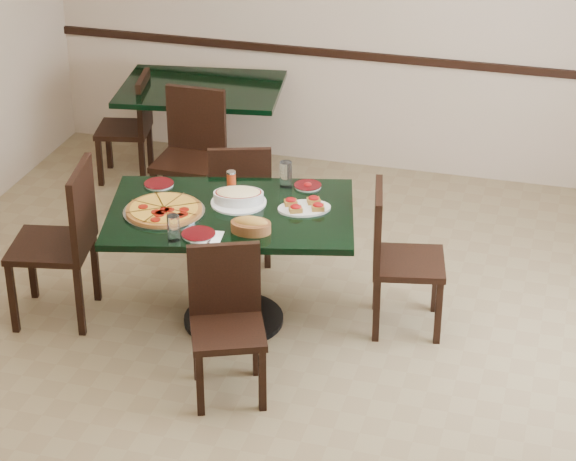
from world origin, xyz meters
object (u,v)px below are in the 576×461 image
(chair_near, at_px, (226,314))
(bread_basket, at_px, (251,225))
(back_table, at_px, (202,115))
(back_chair_left, at_px, (133,122))
(chair_left, at_px, (65,235))
(lasagna_casserole, at_px, (238,196))
(main_table, at_px, (232,238))
(back_chair_near, at_px, (192,147))
(pepperoni_pizza, at_px, (164,210))
(chair_far, at_px, (240,196))
(chair_right, at_px, (395,252))
(bruschetta_platter, at_px, (304,206))

(chair_near, relative_size, bread_basket, 3.49)
(back_table, xyz_separation_m, back_chair_left, (-0.52, -0.12, -0.07))
(chair_left, bearing_deg, lasagna_casserole, 96.17)
(main_table, xyz_separation_m, lasagna_casserole, (0.02, 0.10, 0.23))
(back_table, relative_size, bread_basket, 5.39)
(back_chair_near, relative_size, back_chair_left, 1.12)
(chair_near, height_order, bread_basket, bread_basket)
(pepperoni_pizza, xyz_separation_m, bread_basket, (0.55, -0.09, 0.02))
(chair_near, distance_m, chair_left, 1.23)
(main_table, bearing_deg, chair_far, 90.40)
(pepperoni_pizza, bearing_deg, lasagna_casserole, 31.31)
(chair_right, xyz_separation_m, lasagna_casserole, (-0.92, -0.12, 0.29))
(back_table, height_order, chair_near, chair_near)
(main_table, bearing_deg, back_table, 100.65)
(chair_left, bearing_deg, back_chair_left, -179.49)
(chair_near, xyz_separation_m, chair_right, (0.75, 0.87, 0.04))
(lasagna_casserole, bearing_deg, pepperoni_pizza, -163.61)
(main_table, distance_m, bread_basket, 0.37)
(chair_right, bearing_deg, bruschetta_platter, 88.44)
(back_chair_near, bearing_deg, bread_basket, -58.55)
(bread_basket, bearing_deg, back_table, 111.42)
(chair_far, bearing_deg, back_chair_left, -59.70)
(main_table, relative_size, back_chair_near, 1.71)
(chair_right, bearing_deg, back_chair_near, 45.21)
(lasagna_casserole, relative_size, bread_basket, 1.39)
(lasagna_casserole, bearing_deg, back_chair_near, 106.49)
(chair_far, relative_size, chair_right, 0.95)
(back_chair_near, bearing_deg, chair_left, -98.42)
(chair_far, xyz_separation_m, lasagna_casserole, (0.20, -0.63, 0.32))
(back_table, xyz_separation_m, pepperoni_pizza, (0.50, -2.04, 0.24))
(chair_near, xyz_separation_m, bread_basket, (0.01, 0.43, 0.33))
(chair_left, bearing_deg, bruschetta_platter, 92.51)
(lasagna_casserole, bearing_deg, main_table, -113.52)
(chair_right, relative_size, bread_basket, 3.74)
(bread_basket, xyz_separation_m, bruschetta_platter, (0.21, 0.35, -0.02))
(main_table, xyz_separation_m, chair_right, (0.93, 0.22, -0.07))
(back_chair_near, xyz_separation_m, bruschetta_platter, (1.13, -1.19, 0.25))
(bread_basket, distance_m, bruschetta_platter, 0.41)
(bread_basket, relative_size, bruschetta_platter, 0.65)
(chair_far, bearing_deg, pepperoni_pizza, 60.03)
(chair_far, relative_size, back_chair_near, 0.92)
(main_table, relative_size, back_table, 1.23)
(chair_near, distance_m, bruschetta_platter, 0.87)
(back_chair_left, relative_size, pepperoni_pizza, 1.74)
(main_table, distance_m, back_chair_near, 1.50)
(back_chair_left, bearing_deg, chair_right, 44.16)
(chair_left, bearing_deg, chair_near, 57.74)
(chair_right, relative_size, back_chair_near, 0.97)
(chair_near, distance_m, chair_right, 1.15)
(chair_near, distance_m, lasagna_casserole, 0.84)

